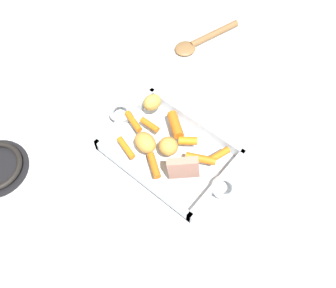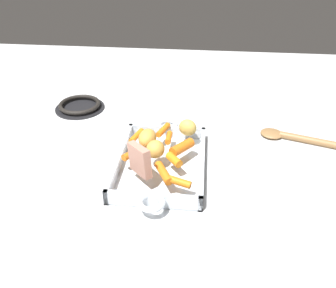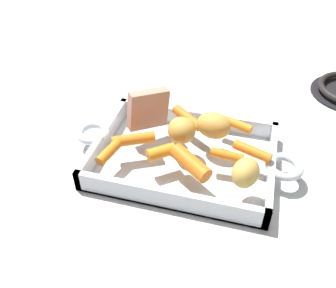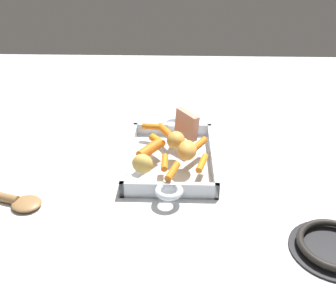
{
  "view_description": "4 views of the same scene",
  "coord_description": "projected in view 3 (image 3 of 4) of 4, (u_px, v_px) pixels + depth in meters",
  "views": [
    {
      "loc": [
        0.27,
        -0.33,
        0.78
      ],
      "look_at": [
        -0.0,
        -0.0,
        0.05
      ],
      "focal_mm": 39.99,
      "sensor_mm": 36.0,
      "label": 1
    },
    {
      "loc": [
        0.68,
        0.09,
        0.51
      ],
      "look_at": [
        -0.03,
        0.01,
        0.05
      ],
      "focal_mm": 38.23,
      "sensor_mm": 36.0,
      "label": 2
    },
    {
      "loc": [
        -0.09,
        0.43,
        0.41
      ],
      "look_at": [
        0.02,
        0.01,
        0.05
      ],
      "focal_mm": 39.13,
      "sensor_mm": 36.0,
      "label": 3
    },
    {
      "loc": [
        -0.8,
        -0.02,
        0.49
      ],
      "look_at": [
        -0.03,
        0.01,
        0.07
      ],
      "focal_mm": 42.4,
      "sensor_mm": 36.0,
      "label": 4
    }
  ],
  "objects": [
    {
      "name": "roasting_dish",
      "position": [
        183.0,
        157.0,
        0.59
      ],
      "size": [
        0.37,
        0.2,
        0.04
      ],
      "color": "silver",
      "rests_on": "ground_plane"
    },
    {
      "name": "baby_carrot_southwest",
      "position": [
        187.0,
        118.0,
        0.62
      ],
      "size": [
        0.06,
        0.05,
        0.02
      ],
      "primitive_type": "cylinder",
      "rotation": [
        1.65,
        0.0,
        4.11
      ],
      "color": "orange",
      "rests_on": "roasting_dish"
    },
    {
      "name": "potato_golden_large",
      "position": [
        246.0,
        173.0,
        0.5
      ],
      "size": [
        0.05,
        0.05,
        0.04
      ],
      "primitive_type": "ellipsoid",
      "rotation": [
        0.0,
        0.0,
        1.25
      ],
      "color": "gold",
      "rests_on": "roasting_dish"
    },
    {
      "name": "baby_carrot_northeast",
      "position": [
        227.0,
        155.0,
        0.55
      ],
      "size": [
        0.05,
        0.01,
        0.02
      ],
      "primitive_type": "cylinder",
      "rotation": [
        1.51,
        0.0,
        1.57
      ],
      "color": "orange",
      "rests_on": "roasting_dish"
    },
    {
      "name": "baby_carrot_long",
      "position": [
        161.0,
        152.0,
        0.55
      ],
      "size": [
        0.05,
        0.04,
        0.02
      ],
      "primitive_type": "cylinder",
      "rotation": [
        1.57,
        0.0,
        2.23
      ],
      "color": "orange",
      "rests_on": "roasting_dish"
    },
    {
      "name": "roast_slice_outer",
      "position": [
        148.0,
        109.0,
        0.59
      ],
      "size": [
        0.07,
        0.06,
        0.07
      ],
      "primitive_type": "cube",
      "rotation": [
        0.11,
        0.0,
        5.44
      ],
      "color": "tan",
      "rests_on": "roasting_dish"
    },
    {
      "name": "baby_carrot_center_right",
      "position": [
        134.0,
        139.0,
        0.57
      ],
      "size": [
        0.07,
        0.05,
        0.02
      ],
      "primitive_type": "cylinder",
      "rotation": [
        1.57,
        0.0,
        2.04
      ],
      "color": "orange",
      "rests_on": "roasting_dish"
    },
    {
      "name": "baby_carrot_center_left",
      "position": [
        234.0,
        124.0,
        0.61
      ],
      "size": [
        0.06,
        0.03,
        0.02
      ],
      "primitive_type": "cylinder",
      "rotation": [
        1.53,
        0.0,
        1.28
      ],
      "color": "orange",
      "rests_on": "roasting_dish"
    },
    {
      "name": "ground_plane",
      "position": [
        183.0,
        162.0,
        0.6
      ],
      "size": [
        1.79,
        1.79,
        0.0
      ],
      "primitive_type": "plane",
      "color": "silver"
    },
    {
      "name": "baby_carrot_southeast",
      "position": [
        109.0,
        152.0,
        0.55
      ],
      "size": [
        0.03,
        0.05,
        0.02
      ],
      "primitive_type": "cylinder",
      "rotation": [
        1.5,
        0.0,
        6.01
      ],
      "color": "orange",
      "rests_on": "roasting_dish"
    },
    {
      "name": "baby_carrot_short",
      "position": [
        252.0,
        151.0,
        0.55
      ],
      "size": [
        0.06,
        0.03,
        0.02
      ],
      "primitive_type": "cylinder",
      "rotation": [
        1.6,
        0.0,
        4.39
      ],
      "color": "orange",
      "rests_on": "roasting_dish"
    },
    {
      "name": "baby_carrot_northwest",
      "position": [
        191.0,
        163.0,
        0.53
      ],
      "size": [
        0.07,
        0.06,
        0.03
      ],
      "primitive_type": "cylinder",
      "rotation": [
        1.52,
        0.0,
        0.94
      ],
      "color": "orange",
      "rests_on": "roasting_dish"
    },
    {
      "name": "potato_golden_small",
      "position": [
        182.0,
        130.0,
        0.57
      ],
      "size": [
        0.05,
        0.05,
        0.04
      ],
      "primitive_type": "ellipsoid",
      "rotation": [
        0.0,
        0.0,
        6.12
      ],
      "color": "gold",
      "rests_on": "roasting_dish"
    },
    {
      "name": "potato_near_roast",
      "position": [
        214.0,
        125.0,
        0.58
      ],
      "size": [
        0.06,
        0.05,
        0.04
      ],
      "primitive_type": "ellipsoid",
      "rotation": [
        0.0,
        0.0,
        2.99
      ],
      "color": "gold",
      "rests_on": "roasting_dish"
    }
  ]
}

